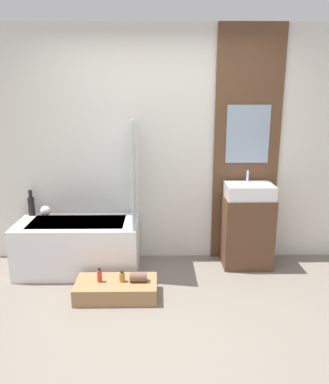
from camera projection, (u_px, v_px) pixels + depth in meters
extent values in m
plane|color=slate|center=(165.00, 336.00, 2.98)|extent=(12.00, 12.00, 0.00)
cube|color=silver|center=(163.00, 147.00, 4.19)|extent=(4.20, 0.06, 2.60)
cube|color=brown|center=(247.00, 148.00, 4.15)|extent=(0.73, 0.03, 2.60)
cube|color=#8C9EB2|center=(248.00, 134.00, 4.10)|extent=(0.47, 0.01, 0.63)
cube|color=white|center=(79.00, 246.00, 4.07)|extent=(1.29, 0.65, 0.55)
cube|color=silver|center=(77.00, 222.00, 4.00)|extent=(1.01, 0.46, 0.01)
cube|color=silver|center=(134.00, 172.00, 3.87)|extent=(0.01, 0.61, 1.08)
cube|color=#997047|center=(116.00, 289.00, 3.55)|extent=(0.77, 0.39, 0.16)
cube|color=brown|center=(247.00, 232.00, 4.16)|extent=(0.53, 0.41, 0.79)
cube|color=white|center=(249.00, 191.00, 4.05)|extent=(0.50, 0.39, 0.15)
cylinder|color=silver|center=(248.00, 176.00, 4.12)|extent=(0.02, 0.02, 0.12)
cylinder|color=black|center=(31.00, 206.00, 4.20)|extent=(0.07, 0.07, 0.20)
cylinder|color=black|center=(30.00, 194.00, 4.16)|extent=(0.04, 0.04, 0.09)
sphere|color=white|center=(45.00, 211.00, 4.19)|extent=(0.11, 0.11, 0.11)
cylinder|color=red|center=(100.00, 276.00, 3.51)|extent=(0.04, 0.04, 0.11)
cylinder|color=black|center=(99.00, 269.00, 3.49)|extent=(0.03, 0.03, 0.02)
cylinder|color=#B2752D|center=(122.00, 277.00, 3.52)|extent=(0.05, 0.05, 0.09)
cylinder|color=black|center=(122.00, 272.00, 3.50)|extent=(0.03, 0.03, 0.02)
cylinder|color=brown|center=(138.00, 277.00, 3.52)|extent=(0.16, 0.09, 0.09)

